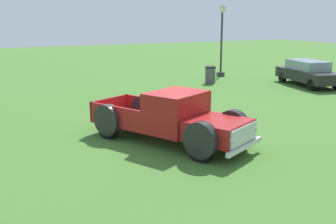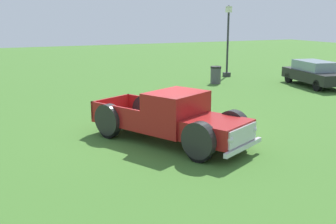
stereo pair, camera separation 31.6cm
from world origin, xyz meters
TOP-DOWN VIEW (x-y plane):
  - ground_plane at (0.00, 0.00)m, footprint 80.00×80.00m
  - pickup_truck_foreground at (1.10, -0.06)m, footprint 5.25×3.77m
  - sedan_distant_a at (-4.86, 10.89)m, footprint 4.20×2.32m
  - lamp_post_far at (-9.77, 8.59)m, footprint 0.36×0.36m
  - trash_can at (-7.79, 6.60)m, footprint 0.59×0.59m

SIDE VIEW (x-z plane):
  - ground_plane at x=0.00m, z-range 0.00..0.00m
  - trash_can at x=-7.79m, z-range 0.00..0.95m
  - sedan_distant_a at x=-4.86m, z-range 0.03..1.36m
  - pickup_truck_foreground at x=1.10m, z-range -0.04..1.49m
  - lamp_post_far at x=-9.77m, z-range 0.10..4.36m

